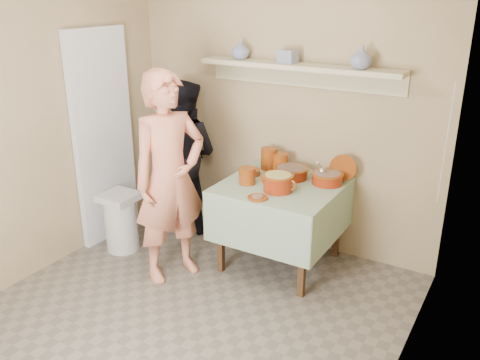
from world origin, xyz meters
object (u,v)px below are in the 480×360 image
Objects in this scene: serving_table at (282,197)px; cazuela_rice at (278,181)px; person_helper at (184,155)px; person_cook at (170,178)px; trash_bin at (121,221)px.

cazuela_rice reaches higher than serving_table.
cazuela_rice is (1.25, -0.39, 0.09)m from person_helper.
person_cook is 5.31× the size of cazuela_rice.
person_cook is at bearing -8.43° from trash_bin.
person_cook is 0.99m from person_helper.
person_cook reaches higher than serving_table.
trash_bin is (-0.69, 0.10, -0.59)m from person_cook.
cazuela_rice is at bearing 13.94° from trash_bin.
person_cook is 1.80× the size of serving_table.
person_cook is 3.13× the size of trash_bin.
serving_table is 1.74× the size of trash_bin.
person_helper is at bearing 75.89° from trash_bin.
serving_table is 2.95× the size of cazuela_rice.
cazuela_rice is at bearing -75.60° from serving_table.
trash_bin is (-1.43, -0.36, -0.56)m from cazuela_rice.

